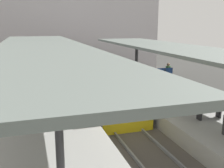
# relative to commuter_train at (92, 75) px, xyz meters

# --- Properties ---
(ground_plane) EXTENTS (80.00, 80.00, 0.00)m
(ground_plane) POSITION_rel_commuter_train_xyz_m (0.00, -7.17, -1.73)
(ground_plane) COLOR #383835
(platform_left) EXTENTS (4.40, 28.00, 1.00)m
(platform_left) POSITION_rel_commuter_train_xyz_m (-3.80, -7.17, -1.23)
(platform_left) COLOR #9E9E99
(platform_left) RESTS_ON ground_plane
(platform_right) EXTENTS (4.40, 28.00, 1.00)m
(platform_right) POSITION_rel_commuter_train_xyz_m (3.80, -7.17, -1.23)
(platform_right) COLOR #9E9E99
(platform_right) RESTS_ON ground_plane
(track_ballast) EXTENTS (3.20, 28.00, 0.20)m
(track_ballast) POSITION_rel_commuter_train_xyz_m (0.00, -7.17, -1.63)
(track_ballast) COLOR #4C4742
(track_ballast) RESTS_ON ground_plane
(rail_near_side) EXTENTS (0.08, 28.00, 0.14)m
(rail_near_side) POSITION_rel_commuter_train_xyz_m (-0.72, -7.17, -1.46)
(rail_near_side) COLOR slate
(rail_near_side) RESTS_ON track_ballast
(rail_far_side) EXTENTS (0.08, 28.00, 0.14)m
(rail_far_side) POSITION_rel_commuter_train_xyz_m (0.72, -7.17, -1.46)
(rail_far_side) COLOR slate
(rail_far_side) RESTS_ON track_ballast
(commuter_train) EXTENTS (2.78, 15.34, 3.10)m
(commuter_train) POSITION_rel_commuter_train_xyz_m (0.00, 0.00, 0.00)
(commuter_train) COLOR #ADADB2
(commuter_train) RESTS_ON track_ballast
(canopy_left) EXTENTS (4.18, 21.00, 3.46)m
(canopy_left) POSITION_rel_commuter_train_xyz_m (-3.80, -5.77, 2.60)
(canopy_left) COLOR #333335
(canopy_left) RESTS_ON platform_left
(canopy_right) EXTENTS (4.18, 21.00, 3.15)m
(canopy_right) POSITION_rel_commuter_train_xyz_m (3.80, -5.77, 2.30)
(canopy_right) COLOR #333335
(canopy_right) RESTS_ON platform_right
(platform_bench) EXTENTS (1.40, 0.41, 0.86)m
(platform_bench) POSITION_rel_commuter_train_xyz_m (3.62, -8.89, -0.26)
(platform_bench) COLOR black
(platform_bench) RESTS_ON platform_right
(platform_sign) EXTENTS (0.90, 0.08, 2.21)m
(platform_sign) POSITION_rel_commuter_train_xyz_m (2.28, -6.88, 0.90)
(platform_sign) COLOR #262628
(platform_sign) RESTS_ON platform_right
(passenger_near_bench) EXTENTS (0.36, 0.36, 1.74)m
(passenger_near_bench) POSITION_rel_commuter_train_xyz_m (5.05, -2.38, 0.18)
(passenger_near_bench) COLOR #7A337A
(passenger_near_bench) RESTS_ON platform_right
(passenger_far_end) EXTENTS (0.36, 0.36, 1.69)m
(passenger_far_end) POSITION_rel_commuter_train_xyz_m (-4.96, -5.48, 0.15)
(passenger_far_end) COLOR #998460
(passenger_far_end) RESTS_ON platform_left
(station_building_backdrop) EXTENTS (18.00, 6.00, 11.00)m
(station_building_backdrop) POSITION_rel_commuter_train_xyz_m (1.38, 12.83, 3.77)
(station_building_backdrop) COLOR #B7B2B7
(station_building_backdrop) RESTS_ON ground_plane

